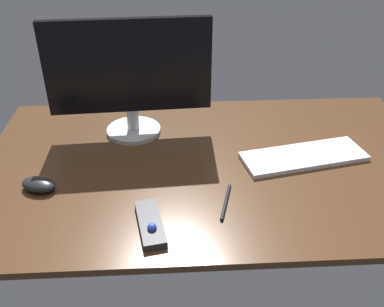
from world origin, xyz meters
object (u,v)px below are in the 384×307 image
(keyboard, at_px, (304,157))
(pen, at_px, (226,202))
(monitor, at_px, (129,76))
(media_remote, at_px, (150,224))
(computer_mouse, at_px, (39,185))

(keyboard, relative_size, pen, 2.58)
(monitor, distance_m, pen, 0.52)
(keyboard, distance_m, media_remote, 0.54)
(monitor, relative_size, pen, 3.53)
(monitor, distance_m, computer_mouse, 0.44)
(keyboard, distance_m, pen, 0.33)
(computer_mouse, bearing_deg, monitor, 72.89)
(media_remote, bearing_deg, computer_mouse, -129.14)
(monitor, xyz_separation_m, media_remote, (0.07, -0.48, -0.19))
(keyboard, xyz_separation_m, pen, (-0.27, -0.20, -0.00))
(keyboard, height_order, computer_mouse, computer_mouse)
(monitor, xyz_separation_m, computer_mouse, (-0.24, -0.31, -0.19))
(computer_mouse, bearing_deg, media_remote, -7.84)
(computer_mouse, relative_size, pen, 0.68)
(media_remote, relative_size, pen, 1.19)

